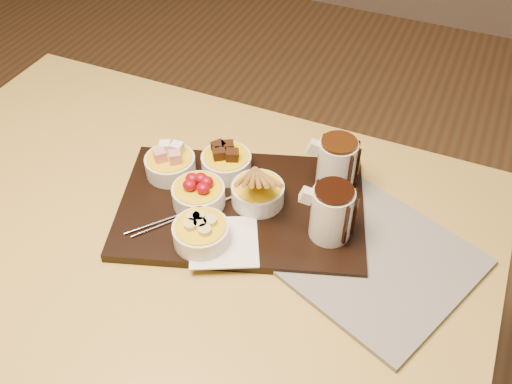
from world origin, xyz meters
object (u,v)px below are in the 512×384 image
at_px(pitcher_milk_chocolate, 337,165).
at_px(newspaper, 360,249).
at_px(pitcher_dark_chocolate, 331,213).
at_px(dining_table, 174,254).
at_px(bowl_strawberries, 199,195).
at_px(serving_board, 242,207).

height_order(pitcher_milk_chocolate, newspaper, pitcher_milk_chocolate).
xyz_separation_m(pitcher_dark_chocolate, pitcher_milk_chocolate, (-0.03, 0.13, 0.00)).
distance_m(dining_table, newspaper, 0.37).
bearing_deg(newspaper, pitcher_milk_chocolate, 147.40).
relative_size(bowl_strawberries, pitcher_dark_chocolate, 0.98).
bearing_deg(serving_board, pitcher_milk_chocolate, 21.80).
bearing_deg(pitcher_dark_chocolate, dining_table, 175.99).
distance_m(dining_table, bowl_strawberries, 0.15).
xyz_separation_m(bowl_strawberries, pitcher_dark_chocolate, (0.25, 0.03, 0.03)).
bearing_deg(bowl_strawberries, pitcher_dark_chocolate, 5.83).
bearing_deg(newspaper, serving_board, -159.75).
height_order(serving_board, bowl_strawberries, bowl_strawberries).
height_order(dining_table, bowl_strawberries, bowl_strawberries).
relative_size(pitcher_dark_chocolate, newspaper, 0.27).
relative_size(pitcher_dark_chocolate, pitcher_milk_chocolate, 1.00).
relative_size(dining_table, pitcher_dark_chocolate, 11.80).
xyz_separation_m(dining_table, newspaper, (0.35, 0.07, 0.10)).
relative_size(serving_board, pitcher_milk_chocolate, 4.52).
relative_size(bowl_strawberries, pitcher_milk_chocolate, 0.98).
distance_m(pitcher_dark_chocolate, pitcher_milk_chocolate, 0.13).
xyz_separation_m(dining_table, serving_board, (0.12, 0.08, 0.11)).
distance_m(bowl_strawberries, newspaper, 0.31).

